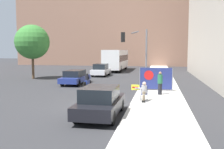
{
  "coord_description": "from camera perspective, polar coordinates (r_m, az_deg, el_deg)",
  "views": [
    {
      "loc": [
        3.27,
        -13.41,
        3.21
      ],
      "look_at": [
        0.18,
        3.0,
        1.6
      ],
      "focal_mm": 40.0,
      "sensor_mm": 36.0,
      "label": 1
    }
  ],
  "objects": [
    {
      "name": "traffic_light_pole",
      "position": [
        22.07,
        5.73,
        6.13
      ],
      "size": [
        2.26,
        2.03,
        4.93
      ],
      "color": "slate",
      "rests_on": "sidewalk_curb"
    },
    {
      "name": "sidewalk_curb",
      "position": [
        28.58,
        10.66,
        -0.89
      ],
      "size": [
        3.25,
        90.0,
        0.15
      ],
      "primitive_type": "cube",
      "color": "beige",
      "rests_on": "ground_plane"
    },
    {
      "name": "car_on_road_nearest",
      "position": [
        24.05,
        -8.42,
        -0.58
      ],
      "size": [
        1.76,
        4.5,
        1.35
      ],
      "color": "navy",
      "rests_on": "ground_plane"
    },
    {
      "name": "jogger_on_sidewalk",
      "position": [
        17.67,
        10.92,
        -1.92
      ],
      "size": [
        0.34,
        0.34,
        1.6
      ],
      "rotation": [
        0.0,
        0.0,
        3.23
      ],
      "color": "black",
      "rests_on": "sidewalk_curb"
    },
    {
      "name": "ground_plane",
      "position": [
        14.17,
        -3.0,
        -7.59
      ],
      "size": [
        160.0,
        160.0,
        0.0
      ],
      "primitive_type": "plane",
      "color": "#303033"
    },
    {
      "name": "city_bus_on_road",
      "position": [
        39.61,
        0.95,
        3.59
      ],
      "size": [
        2.59,
        10.02,
        3.3
      ],
      "color": "silver",
      "rests_on": "ground_plane"
    },
    {
      "name": "seated_protester",
      "position": [
        15.27,
        7.24,
        -3.73
      ],
      "size": [
        0.98,
        0.77,
        1.17
      ],
      "rotation": [
        0.0,
        0.0,
        -0.39
      ],
      "color": "#474C56",
      "rests_on": "sidewalk_curb"
    },
    {
      "name": "car_on_road_midblock",
      "position": [
        31.6,
        -2.53,
        1.05
      ],
      "size": [
        1.79,
        4.18,
        1.55
      ],
      "color": "silver",
      "rests_on": "ground_plane"
    },
    {
      "name": "parked_car_curbside",
      "position": [
        12.13,
        -2.67,
        -6.25
      ],
      "size": [
        1.82,
        4.16,
        1.49
      ],
      "color": "black",
      "rests_on": "ground_plane"
    },
    {
      "name": "street_tree_near_curb",
      "position": [
        29.61,
        -17.76,
        7.09
      ],
      "size": [
        3.85,
        3.85,
        6.1
      ],
      "color": "brown",
      "rests_on": "ground_plane"
    },
    {
      "name": "protest_banner",
      "position": [
        19.4,
        9.95,
        -0.9
      ],
      "size": [
        2.53,
        0.06,
        1.75
      ],
      "color": "slate",
      "rests_on": "sidewalk_curb"
    },
    {
      "name": "motorcycle_on_road",
      "position": [
        21.75,
        -5.72,
        -1.57
      ],
      "size": [
        0.28,
        2.13,
        1.26
      ],
      "color": "navy",
      "rests_on": "ground_plane"
    }
  ]
}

